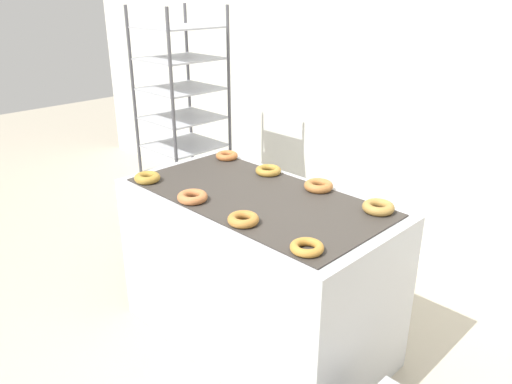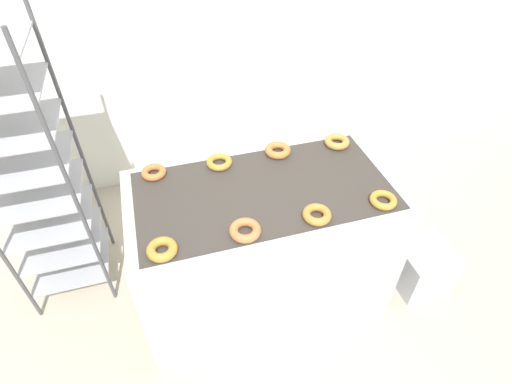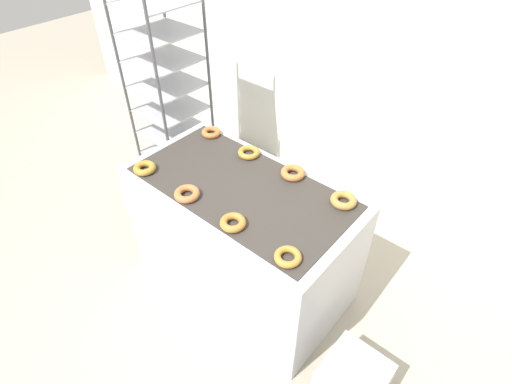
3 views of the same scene
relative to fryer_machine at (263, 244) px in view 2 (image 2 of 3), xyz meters
name	(u,v)px [view 2 (image 2 of 3)]	position (x,y,z in m)	size (l,w,h in m)	color
ground_plane	(294,376)	(0.00, -0.66, -0.46)	(14.00, 14.00, 0.00)	#B2A893
wall_back	(206,17)	(0.00, 1.47, 0.94)	(8.00, 0.05, 2.80)	silver
fryer_machine	(263,244)	(0.00, 0.00, 0.00)	(1.54, 0.81, 0.93)	#B7BABF
baking_rack_cart	(32,177)	(-1.25, 0.47, 0.48)	(0.51, 0.54, 1.85)	#4C4C51
glaze_bin	(421,265)	(1.08, -0.25, -0.30)	(0.35, 0.36, 0.33)	#B7BABF
donut_near_left	(162,249)	(-0.59, -0.29, 0.49)	(0.15, 0.15, 0.04)	#A67D2F
donut_near_midleft	(245,230)	(-0.18, -0.29, 0.49)	(0.16, 0.16, 0.04)	#BB6E3C
donut_near_midright	(317,215)	(0.20, -0.28, 0.49)	(0.15, 0.15, 0.04)	#B27732
donut_near_right	(383,200)	(0.59, -0.28, 0.48)	(0.15, 0.15, 0.04)	#B87F31
donut_far_left	(154,172)	(-0.57, 0.31, 0.48)	(0.14, 0.14, 0.04)	#BB6A34
donut_far_midleft	(219,162)	(-0.19, 0.29, 0.48)	(0.15, 0.15, 0.04)	#AB7F31
donut_far_midright	(278,150)	(0.19, 0.30, 0.49)	(0.16, 0.16, 0.05)	#B37037
donut_far_right	(337,142)	(0.58, 0.29, 0.49)	(0.16, 0.16, 0.05)	#AC813D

